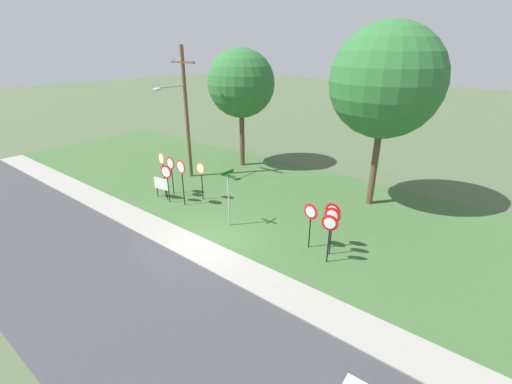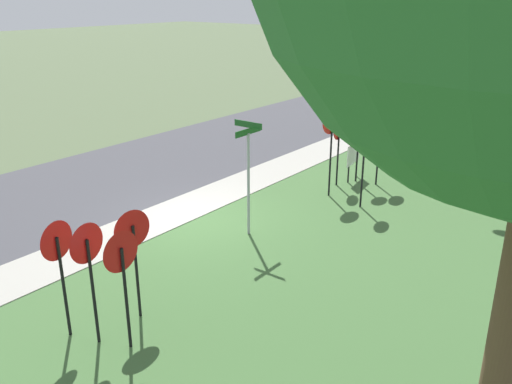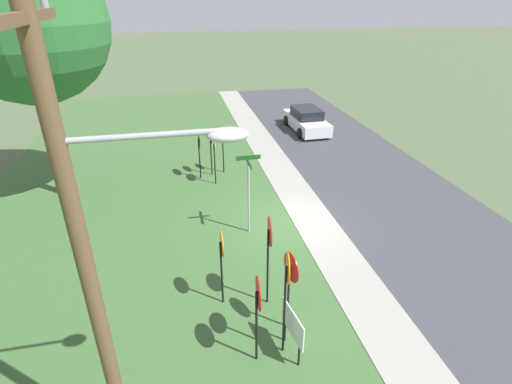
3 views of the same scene
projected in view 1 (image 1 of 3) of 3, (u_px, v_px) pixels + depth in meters
name	position (u px, v px, depth m)	size (l,w,h in m)	color
ground_plane	(208.00, 241.00, 16.02)	(160.00, 160.00, 0.00)	#4C5B3D
road_asphalt	(114.00, 295.00, 12.56)	(44.00, 6.40, 0.01)	#3D3D42
sidewalk_strip	(195.00, 248.00, 15.43)	(44.00, 1.60, 0.06)	#99968C
grass_median	(281.00, 199.00, 20.35)	(44.00, 12.00, 0.04)	#3D6033
stop_sign_near_left	(171.00, 167.00, 20.43)	(0.75, 0.11, 2.34)	black
stop_sign_near_right	(167.00, 176.00, 19.28)	(0.75, 0.15, 2.25)	black
stop_sign_far_left	(162.00, 166.00, 19.76)	(0.68, 0.15, 2.79)	black
stop_sign_far_center	(201.00, 173.00, 19.64)	(0.70, 0.09, 2.28)	black
stop_sign_far_right	(181.00, 172.00, 18.80)	(0.78, 0.12, 2.69)	black
yield_sign_near_left	(310.00, 216.00, 14.82)	(0.73, 0.14, 2.16)	black
yield_sign_near_right	(332.00, 220.00, 14.26)	(0.70, 0.12, 2.26)	black
yield_sign_far_left	(329.00, 228.00, 13.75)	(0.70, 0.16, 2.21)	black
yield_sign_far_right	(332.00, 215.00, 14.82)	(0.72, 0.10, 2.18)	black
street_name_post	(228.00, 194.00, 16.68)	(0.96, 0.82, 2.92)	#9EA0A8
utility_pole	(184.00, 110.00, 22.05)	(2.10, 2.46, 8.46)	brown
notice_board	(161.00, 185.00, 20.16)	(1.09, 0.19, 1.25)	black
oak_tree_left	(241.00, 84.00, 23.92)	(4.71, 4.71, 8.32)	brown
oak_tree_right	(386.00, 82.00, 17.20)	(5.70, 5.70, 9.58)	brown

